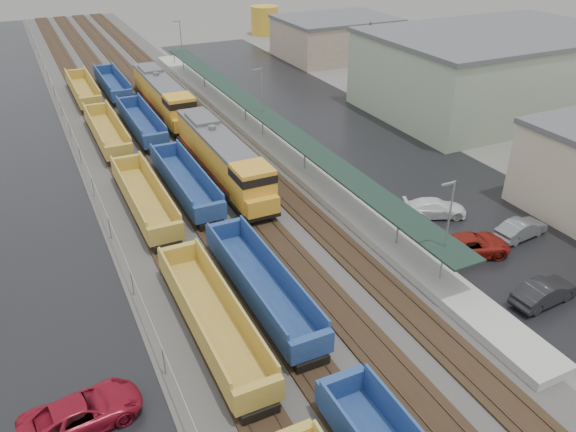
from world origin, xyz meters
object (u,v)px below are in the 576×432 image
at_px(well_string_yellow, 172,248).
at_px(locomotive_trail, 164,96).
at_px(parked_car_east_b, 471,245).
at_px(parked_car_east_c, 435,208).
at_px(locomotive_lead, 223,158).
at_px(parked_car_east_e, 521,229).
at_px(well_string_blue, 217,226).
at_px(parked_car_east_a, 544,292).
at_px(storage_tank, 265,20).
at_px(parked_car_west_c, 82,413).

bearing_deg(well_string_yellow, locomotive_trail, 76.00).
height_order(parked_car_east_b, parked_car_east_c, parked_car_east_b).
relative_size(locomotive_lead, parked_car_east_c, 3.83).
bearing_deg(locomotive_lead, parked_car_east_b, -58.28).
xyz_separation_m(parked_car_east_b, parked_car_east_e, (5.24, 0.20, -0.06)).
bearing_deg(locomotive_trail, parked_car_east_c, -68.78).
bearing_deg(locomotive_trail, well_string_blue, -97.50).
relative_size(parked_car_east_a, parked_car_east_b, 0.83).
xyz_separation_m(locomotive_lead, well_string_blue, (-4.00, -9.40, -1.22)).
relative_size(locomotive_trail, parked_car_east_b, 3.42).
bearing_deg(parked_car_east_e, parked_car_east_b, 86.15).
relative_size(well_string_blue, parked_car_east_a, 20.55).
bearing_deg(storage_tank, parked_car_west_c, -119.21).
height_order(storage_tank, parked_car_east_a, storage_tank).
xyz_separation_m(parked_car_east_a, parked_car_east_c, (1.02, 12.41, -0.04)).
bearing_deg(well_string_blue, parked_car_east_c, -14.11).
distance_m(locomotive_trail, well_string_blue, 30.68).
distance_m(locomotive_lead, well_string_yellow, 13.72).
bearing_deg(well_string_blue, parked_car_east_e, -25.19).
xyz_separation_m(locomotive_trail, parked_car_east_c, (13.51, -34.80, -1.66)).
relative_size(storage_tank, parked_car_west_c, 0.90).
relative_size(storage_tank, parked_car_east_b, 0.91).
bearing_deg(well_string_yellow, parked_car_east_e, -18.27).
bearing_deg(parked_car_east_b, parked_car_west_c, 112.58).
bearing_deg(storage_tank, parked_car_east_b, -103.08).
bearing_deg(parked_car_west_c, parked_car_east_a, -103.21).
bearing_deg(parked_car_east_c, parked_car_east_a, -161.62).
height_order(parked_car_east_a, parked_car_east_b, parked_car_east_b).
bearing_deg(parked_car_east_a, storage_tank, -15.81).
distance_m(parked_car_east_a, parked_car_east_c, 12.45).
bearing_deg(parked_car_east_b, parked_car_east_c, 1.99).
relative_size(parked_car_east_c, parked_car_east_e, 1.14).
xyz_separation_m(well_string_yellow, storage_tank, (38.74, 71.47, 1.48)).
bearing_deg(locomotive_lead, parked_car_west_c, -124.55).
height_order(well_string_yellow, parked_car_east_b, well_string_yellow).
bearing_deg(locomotive_trail, parked_car_east_a, -75.17).
relative_size(well_string_yellow, storage_tank, 18.94).
relative_size(storage_tank, parked_car_east_c, 1.02).
height_order(locomotive_lead, locomotive_trail, same).
bearing_deg(parked_car_east_b, parked_car_east_a, -161.84).
bearing_deg(storage_tank, well_string_yellow, -118.46).
xyz_separation_m(storage_tank, parked_car_east_e, (-13.35, -79.86, -1.92)).
bearing_deg(parked_car_east_a, parked_car_east_e, -39.87).
height_order(locomotive_trail, parked_car_east_b, locomotive_trail).
height_order(locomotive_trail, well_string_yellow, locomotive_trail).
bearing_deg(storage_tank, locomotive_trail, -127.97).
xyz_separation_m(well_string_yellow, parked_car_east_e, (25.39, -8.38, -0.44)).
height_order(storage_tank, parked_car_east_c, storage_tank).
bearing_deg(parked_car_east_a, parked_car_east_c, -8.60).
distance_m(storage_tank, parked_car_east_e, 80.99).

